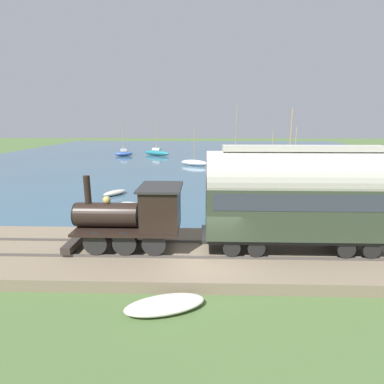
% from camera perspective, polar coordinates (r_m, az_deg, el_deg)
% --- Properties ---
extents(ground_plane, '(200.00, 200.00, 0.00)m').
position_cam_1_polar(ground_plane, '(13.61, 3.52, -14.58)').
color(ground_plane, '#476033').
extents(harbor_water, '(80.00, 80.00, 0.01)m').
position_cam_1_polar(harbor_water, '(56.56, 2.16, 6.98)').
color(harbor_water, '#38566B').
rests_on(harbor_water, ground).
extents(rail_embankment, '(5.85, 56.00, 0.62)m').
position_cam_1_polar(rail_embankment, '(14.36, 3.42, -11.89)').
color(rail_embankment, '#756651').
rests_on(rail_embankment, ground).
extents(steam_locomotive, '(2.37, 5.29, 3.39)m').
position_cam_1_polar(steam_locomotive, '(13.91, -10.25, -4.02)').
color(steam_locomotive, black).
rests_on(steam_locomotive, rail_embankment).
extents(passenger_coach, '(2.32, 8.55, 4.74)m').
position_cam_1_polar(passenger_coach, '(14.04, 19.70, -0.32)').
color(passenger_coach, black).
rests_on(passenger_coach, rail_embankment).
extents(sailboat_blue, '(2.81, 3.67, 6.54)m').
position_cam_1_polar(sailboat_blue, '(56.89, -12.88, 7.21)').
color(sailboat_blue, '#335199').
rests_on(sailboat_blue, harbor_water).
extents(sailboat_teal, '(3.82, 5.47, 6.08)m').
position_cam_1_polar(sailboat_teal, '(56.54, -6.73, 7.47)').
color(sailboat_teal, '#1E707A').
rests_on(sailboat_teal, harbor_water).
extents(sailboat_white, '(2.71, 4.22, 5.51)m').
position_cam_1_polar(sailboat_white, '(43.56, 0.43, 5.64)').
color(sailboat_white, white).
rests_on(sailboat_white, harbor_water).
extents(sailboat_green, '(1.57, 4.75, 5.74)m').
position_cam_1_polar(sailboat_green, '(32.68, 18.65, 2.57)').
color(sailboat_green, '#236B42').
rests_on(sailboat_green, harbor_water).
extents(sailboat_navy, '(3.95, 6.15, 5.16)m').
position_cam_1_polar(sailboat_navy, '(45.87, 14.88, 5.56)').
color(sailboat_navy, '#192347').
rests_on(sailboat_navy, harbor_water).
extents(sailboat_yellow, '(4.77, 6.15, 7.18)m').
position_cam_1_polar(sailboat_yellow, '(22.64, 17.45, -1.64)').
color(sailboat_yellow, gold).
rests_on(sailboat_yellow, harbor_water).
extents(sailboat_gray, '(1.47, 4.86, 9.41)m').
position_cam_1_polar(sailboat_gray, '(55.11, 8.27, 7.32)').
color(sailboat_gray, gray).
rests_on(sailboat_gray, harbor_water).
extents(rowboat_off_pier, '(2.36, 2.07, 0.44)m').
position_cam_1_polar(rowboat_off_pier, '(27.08, -14.46, -0.13)').
color(rowboat_off_pier, '#B7B2A3').
rests_on(rowboat_off_pier, harbor_water).
extents(rowboat_far_out, '(1.73, 2.45, 0.34)m').
position_cam_1_polar(rowboat_far_out, '(22.44, -19.19, -3.38)').
color(rowboat_far_out, '#B7B2A3').
rests_on(rowboat_far_out, harbor_water).
extents(rowboat_mid_harbor, '(1.47, 2.16, 0.37)m').
position_cam_1_polar(rowboat_mid_harbor, '(23.09, -11.55, -2.39)').
color(rowboat_mid_harbor, silver).
rests_on(rowboat_mid_harbor, harbor_water).
extents(beached_dinghy, '(1.88, 3.00, 0.44)m').
position_cam_1_polar(beached_dinghy, '(11.04, -5.18, -20.60)').
color(beached_dinghy, beige).
rests_on(beached_dinghy, ground).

